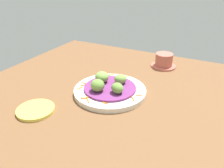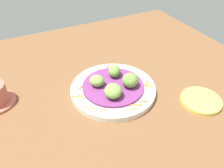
# 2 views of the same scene
# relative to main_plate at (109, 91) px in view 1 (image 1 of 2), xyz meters

# --- Properties ---
(table_surface) EXTENTS (1.10, 1.10, 0.02)m
(table_surface) POSITION_rel_main_plate_xyz_m (0.00, -0.03, -0.02)
(table_surface) COLOR brown
(table_surface) RESTS_ON ground
(main_plate) EXTENTS (0.28, 0.28, 0.02)m
(main_plate) POSITION_rel_main_plate_xyz_m (0.00, 0.00, 0.00)
(main_plate) COLOR silver
(main_plate) RESTS_ON table_surface
(cabbage_bed) EXTENTS (0.20, 0.20, 0.01)m
(cabbage_bed) POSITION_rel_main_plate_xyz_m (0.00, 0.00, 0.01)
(cabbage_bed) COLOR #702D6B
(cabbage_bed) RESTS_ON main_plate
(carrot_garnish) EXTENTS (0.25, 0.26, 0.00)m
(carrot_garnish) POSITION_rel_main_plate_xyz_m (-0.02, 0.00, 0.01)
(carrot_garnish) COLOR orange
(carrot_garnish) RESTS_ON main_plate
(guac_scoop_left) EXTENTS (0.06, 0.06, 0.04)m
(guac_scoop_left) POSITION_rel_main_plate_xyz_m (0.05, -0.02, 0.04)
(guac_scoop_left) COLOR olive
(guac_scoop_left) RESTS_ON cabbage_bed
(guac_scoop_center) EXTENTS (0.06, 0.06, 0.04)m
(guac_scoop_center) POSITION_rel_main_plate_xyz_m (0.02, 0.05, 0.04)
(guac_scoop_center) COLOR #759E47
(guac_scoop_center) RESTS_ON cabbage_bed
(guac_scoop_right) EXTENTS (0.07, 0.07, 0.04)m
(guac_scoop_right) POSITION_rel_main_plate_xyz_m (-0.05, 0.02, 0.04)
(guac_scoop_right) COLOR #759E47
(guac_scoop_right) RESTS_ON cabbage_bed
(guac_scoop_back) EXTENTS (0.07, 0.07, 0.04)m
(guac_scoop_back) POSITION_rel_main_plate_xyz_m (-0.02, -0.05, 0.04)
(guac_scoop_back) COLOR olive
(guac_scoop_back) RESTS_ON cabbage_bed
(side_plate_small) EXTENTS (0.13, 0.13, 0.01)m
(side_plate_small) POSITION_rel_main_plate_xyz_m (-0.16, -0.22, -0.00)
(side_plate_small) COLOR #E0CC4C
(side_plate_small) RESTS_ON table_surface
(terracotta_bowl) EXTENTS (0.12, 0.12, 0.07)m
(terracotta_bowl) POSITION_rel_main_plate_xyz_m (0.11, 0.35, 0.02)
(terracotta_bowl) COLOR #B75B4C
(terracotta_bowl) RESTS_ON table_surface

